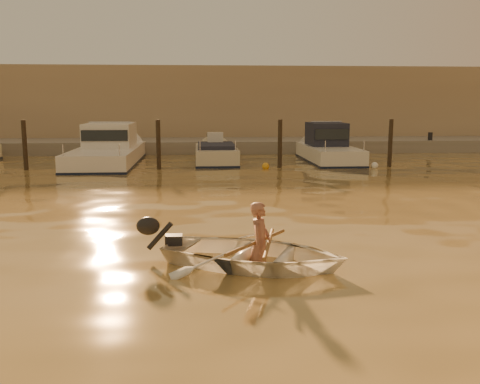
{
  "coord_description": "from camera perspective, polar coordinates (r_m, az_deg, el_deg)",
  "views": [
    {
      "loc": [
        1.38,
        -8.16,
        2.71
      ],
      "look_at": [
        2.31,
        3.41,
        0.75
      ],
      "focal_mm": 40.0,
      "sensor_mm": 36.0,
      "label": 1
    }
  ],
  "objects": [
    {
      "name": "ground_plane",
      "position": [
        8.71,
        -13.63,
        -8.83
      ],
      "size": [
        160.0,
        160.0,
        0.0
      ],
      "primitive_type": "plane",
      "color": "olive",
      "rests_on": "ground"
    },
    {
      "name": "dinghy",
      "position": [
        8.98,
        1.53,
        -6.66
      ],
      "size": [
        3.71,
        3.25,
        0.64
      ],
      "primitive_type": "imported",
      "rotation": [
        0.0,
        0.0,
        1.16
      ],
      "color": "white",
      "rests_on": "ground_plane"
    },
    {
      "name": "person",
      "position": [
        8.9,
        2.16,
        -5.51
      ],
      "size": [
        0.51,
        0.6,
        1.39
      ],
      "primitive_type": "imported",
      "rotation": [
        0.0,
        0.0,
        1.16
      ],
      "color": "#985F4C",
      "rests_on": "dinghy"
    },
    {
      "name": "outboard_motor",
      "position": [
        9.49,
        -7.19,
        -5.33
      ],
      "size": [
        0.98,
        0.72,
        0.7
      ],
      "primitive_type": null,
      "rotation": [
        0.0,
        0.0,
        -0.41
      ],
      "color": "black",
      "rests_on": "dinghy"
    },
    {
      "name": "oar_port",
      "position": [
        8.85,
        3.09,
        -5.43
      ],
      "size": [
        0.47,
        2.07,
        0.13
      ],
      "primitive_type": "cylinder",
      "rotation": [
        1.54,
        0.0,
        -0.2
      ],
      "color": "brown",
      "rests_on": "dinghy"
    },
    {
      "name": "oar_starboard",
      "position": [
        8.9,
        1.85,
        -5.33
      ],
      "size": [
        1.2,
        1.79,
        0.13
      ],
      "primitive_type": "cylinder",
      "rotation": [
        1.54,
        0.0,
        -0.58
      ],
      "color": "brown",
      "rests_on": "dinghy"
    },
    {
      "name": "moored_boat_2",
      "position": [
        24.58,
        -13.92,
        4.45
      ],
      "size": [
        2.6,
        8.6,
        1.75
      ],
      "primitive_type": null,
      "color": "white",
      "rests_on": "ground_plane"
    },
    {
      "name": "moored_boat_3",
      "position": [
        24.3,
        -2.57,
        3.72
      ],
      "size": [
        1.82,
        5.35,
        0.95
      ],
      "primitive_type": null,
      "color": "beige",
      "rests_on": "ground_plane"
    },
    {
      "name": "moored_boat_4",
      "position": [
        24.99,
        9.45,
        4.68
      ],
      "size": [
        2.03,
        6.33,
        1.75
      ],
      "primitive_type": null,
      "color": "silver",
      "rests_on": "ground_plane"
    },
    {
      "name": "piling_1",
      "position": [
        23.09,
        -21.96,
        4.4
      ],
      "size": [
        0.18,
        0.18,
        2.2
      ],
      "primitive_type": "cylinder",
      "color": "#2D2319",
      "rests_on": "ground_plane"
    },
    {
      "name": "piling_2",
      "position": [
        22.09,
        -8.69,
        4.79
      ],
      "size": [
        0.18,
        0.18,
        2.2
      ],
      "primitive_type": "cylinder",
      "color": "#2D2319",
      "rests_on": "ground_plane"
    },
    {
      "name": "piling_3",
      "position": [
        22.3,
        4.28,
        4.91
      ],
      "size": [
        0.18,
        0.18,
        2.2
      ],
      "primitive_type": "cylinder",
      "color": "#2D2319",
      "rests_on": "ground_plane"
    },
    {
      "name": "piling_4",
      "position": [
        23.48,
        15.73,
        4.82
      ],
      "size": [
        0.18,
        0.18,
        2.2
      ],
      "primitive_type": "cylinder",
      "color": "#2D2319",
      "rests_on": "ground_plane"
    },
    {
      "name": "fender_c",
      "position": [
        21.64,
        -14.85,
        2.35
      ],
      "size": [
        0.3,
        0.3,
        0.3
      ],
      "primitive_type": "sphere",
      "color": "silver",
      "rests_on": "ground_plane"
    },
    {
      "name": "fender_d",
      "position": [
        21.96,
        2.75,
        2.76
      ],
      "size": [
        0.3,
        0.3,
        0.3
      ],
      "primitive_type": "sphere",
      "color": "orange",
      "rests_on": "ground_plane"
    },
    {
      "name": "fender_e",
      "position": [
        22.84,
        14.16,
        2.74
      ],
      "size": [
        0.3,
        0.3,
        0.3
      ],
      "primitive_type": "sphere",
      "color": "white",
      "rests_on": "ground_plane"
    },
    {
      "name": "quay",
      "position": [
        29.8,
        -7.23,
        4.59
      ],
      "size": [
        52.0,
        4.0,
        1.0
      ],
      "primitive_type": "cube",
      "color": "gray",
      "rests_on": "ground_plane"
    },
    {
      "name": "waterfront_building",
      "position": [
        35.19,
        -6.9,
        9.03
      ],
      "size": [
        46.0,
        7.0,
        4.8
      ],
      "primitive_type": "cube",
      "color": "#9E8466",
      "rests_on": "quay"
    }
  ]
}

